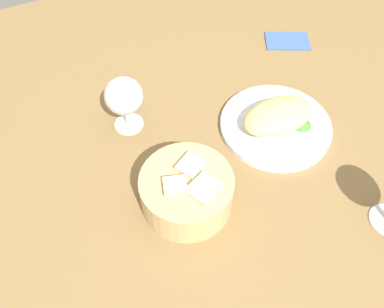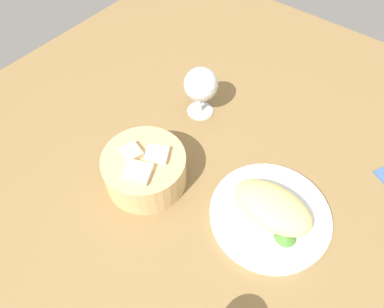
{
  "view_description": "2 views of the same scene",
  "coord_description": "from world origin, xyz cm",
  "views": [
    {
      "loc": [
        30.64,
        41.75,
        65.36
      ],
      "look_at": [
        10.86,
        -0.37,
        3.14
      ],
      "focal_mm": 37.85,
      "sensor_mm": 36.0,
      "label": 1
    },
    {
      "loc": [
        -16.87,
        32.93,
        62.28
      ],
      "look_at": [
        9.43,
        -0.41,
        5.92
      ],
      "focal_mm": 33.16,
      "sensor_mm": 36.0,
      "label": 2
    }
  ],
  "objects": [
    {
      "name": "folded_napkin",
      "position": [
        -27.38,
        -24.58,
        0.4
      ],
      "size": [
        12.95,
        11.09,
        0.8
      ],
      "primitive_type": "cube",
      "rotation": [
        0.0,
        0.0,
        2.69
      ],
      "color": "#3E5F9A",
      "rests_on": "ground_plane"
    },
    {
      "name": "lettuce_garnish",
      "position": [
        -13.63,
        1.27,
        2.18
      ],
      "size": [
        4.18,
        4.18,
        1.56
      ],
      "primitive_type": "cone",
      "color": "#457B30",
      "rests_on": "plate"
    },
    {
      "name": "bread_basket",
      "position": [
        15.37,
        7.28,
        4.0
      ],
      "size": [
        16.57,
        16.57,
        8.7
      ],
      "color": "tan",
      "rests_on": "ground_plane"
    },
    {
      "name": "wine_glass_near",
      "position": [
        18.68,
        -15.33,
        8.16
      ],
      "size": [
        7.74,
        7.74,
        12.46
      ],
      "color": "silver",
      "rests_on": "ground_plane"
    },
    {
      "name": "omelette",
      "position": [
        -9.0,
        -1.26,
        3.86
      ],
      "size": [
        15.78,
        9.66,
        4.92
      ],
      "primitive_type": "ellipsoid",
      "rotation": [
        0.0,
        0.0,
        0.02
      ],
      "color": "#E0C777",
      "rests_on": "plate"
    },
    {
      "name": "ground_plane",
      "position": [
        0.0,
        0.0,
        -1.0
      ],
      "size": [
        140.0,
        140.0,
        2.0
      ],
      "primitive_type": "cube",
      "color": "olive"
    },
    {
      "name": "plate",
      "position": [
        -9.0,
        -1.26,
        0.7
      ],
      "size": [
        23.26,
        23.26,
        1.4
      ],
      "primitive_type": "cylinder",
      "color": "white",
      "rests_on": "ground_plane"
    }
  ]
}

